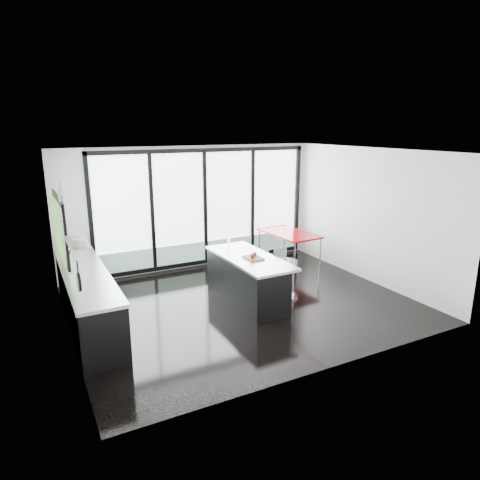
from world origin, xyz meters
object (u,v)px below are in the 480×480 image
red_table (289,249)px  island (246,278)px  bar_stool_far (269,276)px  bar_stool_near (286,279)px

red_table → island: bearing=-143.3°
island → red_table: bearing=36.7°
bar_stool_far → red_table: bearing=21.4°
island → bar_stool_near: size_ratio=2.82×
bar_stool_near → bar_stool_far: bar_stool_near is taller
bar_stool_far → bar_stool_near: bearing=-96.5°
bar_stool_near → red_table: red_table is taller
bar_stool_near → bar_stool_far: size_ratio=1.21×
bar_stool_near → red_table: bearing=36.4°
bar_stool_near → bar_stool_far: 0.45m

